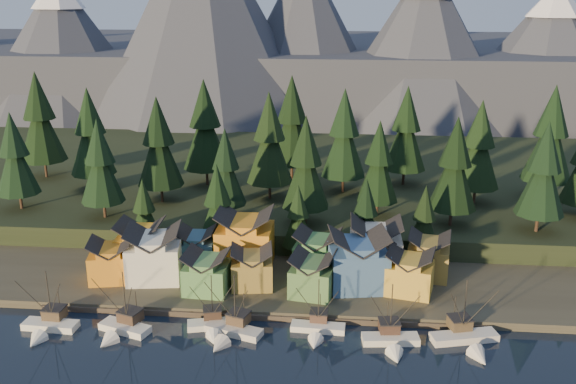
# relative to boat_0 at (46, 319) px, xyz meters

# --- Properties ---
(ground) EXTENTS (500.00, 500.00, 0.00)m
(ground) POSITION_rel_boat_0_xyz_m (35.57, -7.53, -2.30)
(ground) COLOR black
(ground) RESTS_ON ground
(shore_strip) EXTENTS (400.00, 50.00, 1.50)m
(shore_strip) POSITION_rel_boat_0_xyz_m (35.57, 32.47, -1.55)
(shore_strip) COLOR #383529
(shore_strip) RESTS_ON ground
(hillside) EXTENTS (420.00, 100.00, 6.00)m
(hillside) POSITION_rel_boat_0_xyz_m (35.57, 82.47, 0.70)
(hillside) COLOR black
(hillside) RESTS_ON ground
(dock) EXTENTS (80.00, 4.00, 1.00)m
(dock) POSITION_rel_boat_0_xyz_m (35.57, 8.97, -1.80)
(dock) COLOR #4C4136
(dock) RESTS_ON ground
(mountain_ridge) EXTENTS (560.00, 190.00, 90.00)m
(mountain_ridge) POSITION_rel_boat_0_xyz_m (31.37, 206.06, 23.75)
(mountain_ridge) COLOR #3F4451
(mountain_ridge) RESTS_ON ground
(boat_0) EXTENTS (9.81, 10.60, 11.82)m
(boat_0) POSITION_rel_boat_0_xyz_m (0.00, 0.00, 0.00)
(boat_0) COLOR white
(boat_0) RESTS_ON ground
(boat_1) EXTENTS (9.75, 10.40, 12.12)m
(boat_1) POSITION_rel_boat_0_xyz_m (12.88, 0.43, 0.15)
(boat_1) COLOR white
(boat_1) RESTS_ON ground
(boat_2) EXTENTS (9.46, 9.94, 10.75)m
(boat_2) POSITION_rel_boat_0_xyz_m (28.24, 3.14, -0.24)
(boat_2) COLOR white
(boat_2) RESTS_ON ground
(boat_3) EXTENTS (10.67, 11.16, 11.79)m
(boat_3) POSITION_rel_boat_0_xyz_m (31.62, 1.27, -0.07)
(boat_3) COLOR beige
(boat_3) RESTS_ON ground
(boat_4) EXTENTS (9.65, 10.43, 10.42)m
(boat_4) POSITION_rel_boat_0_xyz_m (46.16, 3.69, -0.39)
(boat_4) COLOR white
(boat_4) RESTS_ON ground
(boat_5) EXTENTS (9.93, 10.63, 11.57)m
(boat_5) POSITION_rel_boat_0_xyz_m (58.55, 0.86, -0.07)
(boat_5) COLOR white
(boat_5) RESTS_ON ground
(boat_6) EXTENTS (11.99, 12.57, 12.07)m
(boat_6) POSITION_rel_boat_0_xyz_m (71.06, 2.47, -0.13)
(boat_6) COLOR silver
(boat_6) RESTS_ON ground
(house_front_0) EXTENTS (9.63, 9.27, 8.26)m
(house_front_0) POSITION_rel_boat_0_xyz_m (5.19, 18.10, 3.54)
(house_front_0) COLOR orange
(house_front_0) RESTS_ON shore_strip
(house_front_1) EXTENTS (11.54, 11.20, 10.57)m
(house_front_1) POSITION_rel_boat_0_xyz_m (13.44, 19.21, 4.75)
(house_front_1) COLOR silver
(house_front_1) RESTS_ON shore_strip
(house_front_2) EXTENTS (8.56, 8.62, 7.91)m
(house_front_2) POSITION_rel_boat_0_xyz_m (24.78, 14.90, 3.35)
(house_front_2) COLOR #4F8648
(house_front_2) RESTS_ON shore_strip
(house_front_3) EXTENTS (8.68, 8.37, 7.86)m
(house_front_3) POSITION_rel_boat_0_xyz_m (32.91, 17.66, 3.32)
(house_front_3) COLOR olive
(house_front_3) RESTS_ON shore_strip
(house_front_4) EXTENTS (9.03, 9.52, 7.90)m
(house_front_4) POSITION_rel_boat_0_xyz_m (44.63, 15.49, 3.35)
(house_front_4) COLOR #49733E
(house_front_4) RESTS_ON shore_strip
(house_front_5) EXTENTS (12.12, 11.32, 11.19)m
(house_front_5) POSITION_rel_boat_0_xyz_m (53.07, 19.08, 5.07)
(house_front_5) COLOR #3B5F8C
(house_front_5) RESTS_ON shore_strip
(house_front_6) EXTENTS (9.86, 9.52, 8.33)m
(house_front_6) POSITION_rel_boat_0_xyz_m (62.72, 17.91, 3.57)
(house_front_6) COLOR gold
(house_front_6) RESTS_ON shore_strip
(house_back_0) EXTENTS (9.33, 8.98, 9.80)m
(house_back_0) POSITION_rel_boat_0_xyz_m (9.10, 24.39, 4.34)
(house_back_0) COLOR orange
(house_back_0) RESTS_ON shore_strip
(house_back_1) EXTENTS (7.53, 7.62, 8.18)m
(house_back_1) POSITION_rel_boat_0_xyz_m (20.44, 25.68, 3.49)
(house_back_1) COLOR #335B79
(house_back_1) RESTS_ON shore_strip
(house_back_2) EXTENTS (11.14, 10.23, 11.81)m
(house_back_2) POSITION_rel_boat_0_xyz_m (30.08, 27.26, 5.40)
(house_back_2) COLOR orange
(house_back_2) RESTS_ON shore_strip
(house_back_3) EXTENTS (9.90, 9.10, 8.90)m
(house_back_3) POSITION_rel_boat_0_xyz_m (45.08, 24.82, 3.87)
(house_back_3) COLOR #427B43
(house_back_3) RESTS_ON shore_strip
(house_back_4) EXTENTS (10.15, 9.76, 10.97)m
(house_back_4) POSITION_rel_boat_0_xyz_m (56.56, 26.16, 4.96)
(house_back_4) COLOR beige
(house_back_4) RESTS_ON shore_strip
(house_back_5) EXTENTS (9.12, 9.20, 8.88)m
(house_back_5) POSITION_rel_boat_0_xyz_m (66.96, 25.22, 3.86)
(house_back_5) COLOR olive
(house_back_5) RESTS_ON shore_strip
(tree_hill_0) EXTENTS (10.02, 10.02, 23.35)m
(tree_hill_0) POSITION_rel_boat_0_xyz_m (-26.43, 44.47, 16.46)
(tree_hill_0) COLOR #332319
(tree_hill_0) RESTS_ON hillside
(tree_hill_1) EXTENTS (11.45, 11.45, 26.68)m
(tree_hill_1) POSITION_rel_boat_0_xyz_m (-14.43, 60.47, 18.28)
(tree_hill_1) COLOR #332319
(tree_hill_1) RESTS_ON hillside
(tree_hill_2) EXTENTS (9.87, 9.87, 22.99)m
(tree_hill_2) POSITION_rel_boat_0_xyz_m (-4.43, 40.47, 16.26)
(tree_hill_2) COLOR #332319
(tree_hill_2) RESTS_ON hillside
(tree_hill_3) EXTENTS (11.20, 11.20, 26.08)m
(tree_hill_3) POSITION_rel_boat_0_xyz_m (5.57, 52.47, 17.96)
(tree_hill_3) COLOR #332319
(tree_hill_3) RESTS_ON hillside
(tree_hill_4) EXTENTS (12.10, 12.10, 28.18)m
(tree_hill_4) POSITION_rel_boat_0_xyz_m (13.57, 67.47, 19.11)
(tree_hill_4) COLOR #332319
(tree_hill_4) RESTS_ON hillside
(tree_hill_5) EXTENTS (9.01, 9.01, 20.98)m
(tree_hill_5) POSITION_rel_boat_0_xyz_m (23.57, 42.47, 15.16)
(tree_hill_5) COLOR #332319
(tree_hill_5) RESTS_ON hillside
(tree_hill_6) EXTENTS (11.49, 11.49, 26.77)m
(tree_hill_6) POSITION_rel_boat_0_xyz_m (31.57, 57.47, 18.33)
(tree_hill_6) COLOR #332319
(tree_hill_6) RESTS_ON hillside
(tree_hill_7) EXTENTS (10.52, 10.52, 24.52)m
(tree_hill_7) POSITION_rel_boat_0_xyz_m (41.57, 40.47, 17.10)
(tree_hill_7) COLOR #332319
(tree_hill_7) RESTS_ON hillside
(tree_hill_8) EXTENTS (11.46, 11.46, 26.71)m
(tree_hill_8) POSITION_rel_boat_0_xyz_m (49.57, 64.47, 18.30)
(tree_hill_8) COLOR #332319
(tree_hill_8) RESTS_ON hillside
(tree_hill_9) EXTENTS (9.59, 9.59, 22.33)m
(tree_hill_9) POSITION_rel_boat_0_xyz_m (57.57, 47.47, 15.90)
(tree_hill_9) COLOR #332319
(tree_hill_9) RESTS_ON hillside
(tree_hill_10) EXTENTS (11.34, 11.34, 26.43)m
(tree_hill_10) POSITION_rel_boat_0_xyz_m (65.57, 72.47, 18.14)
(tree_hill_10) COLOR #332319
(tree_hill_10) RESTS_ON hillside
(tree_hill_11) EXTENTS (10.53, 10.53, 24.53)m
(tree_hill_11) POSITION_rel_boat_0_xyz_m (73.57, 42.47, 17.11)
(tree_hill_11) COLOR #332319
(tree_hill_11) RESTS_ON hillside
(tree_hill_12) EXTENTS (10.91, 10.91, 25.43)m
(tree_hill_12) POSITION_rel_boat_0_xyz_m (81.57, 58.47, 17.60)
(tree_hill_12) COLOR #332319
(tree_hill_12) RESTS_ON hillside
(tree_hill_13) EXTENTS (10.38, 10.38, 24.19)m
(tree_hill_13) POSITION_rel_boat_0_xyz_m (91.57, 40.47, 16.92)
(tree_hill_13) COLOR #332319
(tree_hill_13) RESTS_ON hillside
(tree_hill_14) EXTENTS (12.15, 12.15, 28.31)m
(tree_hill_14) POSITION_rel_boat_0_xyz_m (99.57, 64.47, 19.18)
(tree_hill_14) COLOR #332319
(tree_hill_14) RESTS_ON hillside
(tree_hill_15) EXTENTS (12.22, 12.22, 28.46)m
(tree_hill_15) POSITION_rel_boat_0_xyz_m (35.57, 74.47, 19.25)
(tree_hill_15) COLOR #332319
(tree_hill_15) RESTS_ON hillside
(tree_hill_16) EXTENTS (12.53, 12.53, 29.19)m
(tree_hill_16) POSITION_rel_boat_0_xyz_m (-32.43, 70.47, 19.66)
(tree_hill_16) COLOR #332319
(tree_hill_16) RESTS_ON hillside
(tree_shore_0) EXTENTS (7.05, 7.05, 16.43)m
(tree_shore_0) POSITION_rel_boat_0_xyz_m (7.57, 32.47, 8.17)
(tree_shore_0) COLOR #332319
(tree_shore_0) RESTS_ON shore_strip
(tree_shore_1) EXTENTS (8.63, 8.63, 20.11)m
(tree_shore_1) POSITION_rel_boat_0_xyz_m (23.57, 32.47, 10.18)
(tree_shore_1) COLOR #332319
(tree_shore_1) RESTS_ON shore_strip
(tree_shore_2) EXTENTS (6.92, 6.92, 16.13)m
(tree_shore_2) POSITION_rel_boat_0_xyz_m (40.57, 32.47, 8.01)
(tree_shore_2) COLOR #332319
(tree_shore_2) RESTS_ON shore_strip
(tree_shore_3) EXTENTS (7.67, 7.67, 17.87)m
(tree_shore_3) POSITION_rel_boat_0_xyz_m (54.57, 32.47, 8.96)
(tree_shore_3) COLOR #332319
(tree_shore_3) RESTS_ON shore_strip
(tree_shore_4) EXTENTS (7.16, 7.16, 16.69)m
(tree_shore_4) POSITION_rel_boat_0_xyz_m (66.57, 32.47, 8.31)
(tree_shore_4) COLOR #332319
(tree_shore_4) RESTS_ON shore_strip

